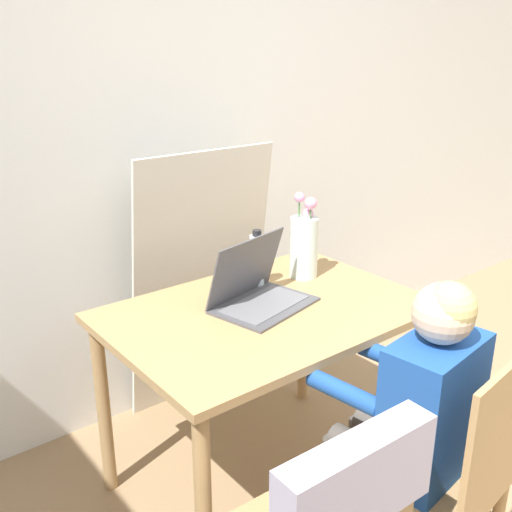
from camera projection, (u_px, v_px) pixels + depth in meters
name	position (u px, v px, depth m)	size (l,w,h in m)	color
wall_back	(175.00, 135.00, 2.61)	(6.40, 0.05, 2.50)	white
dining_table	(266.00, 333.00, 2.17)	(1.11, 0.77, 0.74)	tan
chair_occupied	(446.00, 479.00, 1.71)	(0.45, 0.45, 0.88)	tan
person_seated	(415.00, 405.00, 1.72)	(0.37, 0.46, 1.05)	#1E4C9E
laptop	(257.00, 290.00, 2.15)	(0.40, 0.32, 0.25)	#4C4C51
flower_vase	(304.00, 244.00, 2.38)	(0.11, 0.11, 0.35)	silver
water_bottle	(257.00, 260.00, 2.29)	(0.06, 0.06, 0.23)	silver
cardboard_panel	(201.00, 281.00, 2.73)	(0.69, 0.19, 1.22)	silver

